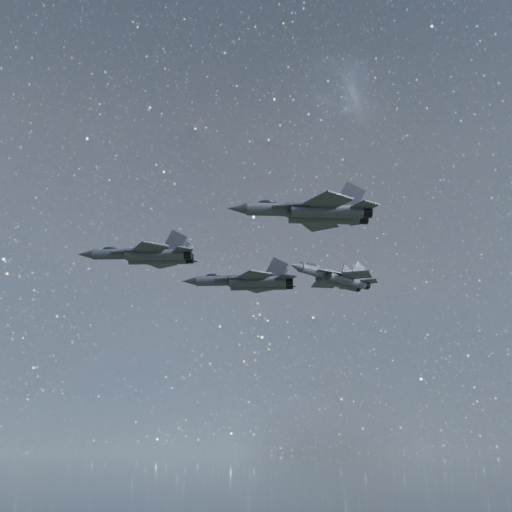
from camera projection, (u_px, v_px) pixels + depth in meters
name	position (u px, v px, depth m)	size (l,w,h in m)	color
jet_lead	(147.00, 255.00, 73.64)	(14.89, 9.87, 3.79)	#31343E
jet_left	(249.00, 282.00, 90.13)	(17.46, 11.52, 4.47)	#31343E
jet_right	(313.00, 212.00, 63.92)	(16.06, 10.84, 4.05)	#31343E
jet_slot	(336.00, 278.00, 89.32)	(16.36, 10.87, 4.16)	#31343E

